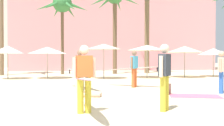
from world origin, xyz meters
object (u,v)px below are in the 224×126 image
person_far_right (84,87)px  person_mid_center (165,74)px  backpack (167,89)px  person_near_left (80,69)px  cafe_umbrella_3 (213,52)px  cafe_umbrella_6 (185,49)px  palm_tree_center (62,7)px  cafe_umbrella_5 (47,50)px  cafe_umbrella_0 (147,48)px  cafe_umbrella_2 (8,50)px  person_near_right (221,70)px  person_mid_right (84,77)px  person_far_left (134,68)px  cafe_umbrella_1 (104,47)px  palm_tree_far_left (115,3)px  beach_towel (195,96)px

person_far_right → person_mid_center: person_mid_center is taller
backpack → person_near_left: (-3.30, 2.10, 0.74)m
cafe_umbrella_3 → cafe_umbrella_6: bearing=-170.9°
palm_tree_center → cafe_umbrella_5: (-0.81, -4.75, -3.93)m
cafe_umbrella_6 → cafe_umbrella_0: bearing=-180.0°
palm_tree_center → cafe_umbrella_2: bearing=-124.6°
person_near_right → person_mid_right: bearing=-113.8°
cafe_umbrella_2 → backpack: size_ratio=5.30×
person_far_right → cafe_umbrella_2: bearing=136.8°
person_far_left → backpack: bearing=145.9°
person_near_left → cafe_umbrella_1: bearing=131.5°
cafe_umbrella_0 → person_far_left: size_ratio=1.00×
palm_tree_far_left → cafe_umbrella_3: (6.81, -4.72, -4.44)m
beach_towel → person_near_right: person_near_right is taller
cafe_umbrella_6 → person_mid_right: size_ratio=0.92×
person_mid_right → person_near_left: 5.20m
palm_tree_far_left → person_near_right: bearing=-80.5°
person_near_left → person_mid_center: 5.53m
backpack → beach_towel: bearing=83.2°
person_far_right → person_near_right: 5.49m
cafe_umbrella_5 → palm_tree_center: bearing=80.3°
beach_towel → person_near_right: (1.39, 0.59, 0.92)m
beach_towel → cafe_umbrella_5: bearing=123.8°
palm_tree_center → person_far_right: 14.74m
cafe_umbrella_1 → person_far_right: bearing=-101.4°
palm_tree_center → cafe_umbrella_6: bearing=-30.0°
person_mid_right → person_far_right: person_mid_right is taller
palm_tree_far_left → beach_towel: 15.40m
cafe_umbrella_5 → cafe_umbrella_3: bearing=-0.2°
cafe_umbrella_0 → person_far_left: (-2.27, -5.62, -1.20)m
beach_towel → person_far_left: 3.76m
person_mid_right → person_near_left: person_near_left is taller
backpack → person_near_right: 2.38m
palm_tree_center → person_mid_right: 17.37m
cafe_umbrella_5 → person_near_left: size_ratio=0.94×
person_far_left → person_mid_center: bearing=126.7°
palm_tree_far_left → backpack: 14.77m
cafe_umbrella_0 → person_near_left: cafe_umbrella_0 is taller
cafe_umbrella_0 → beach_towel: bearing=-94.5°
cafe_umbrella_3 → person_mid_right: cafe_umbrella_3 is taller
beach_towel → person_near_left: person_near_left is taller
palm_tree_far_left → cafe_umbrella_1: palm_tree_far_left is taller
person_mid_right → person_mid_center: 2.13m
cafe_umbrella_1 → person_near_left: (-1.75, -5.89, -1.25)m
beach_towel → person_mid_right: (-4.16, -2.51, 0.92)m
cafe_umbrella_2 → beach_towel: (8.82, -9.19, -1.96)m
cafe_umbrella_3 → palm_tree_center: bearing=157.2°
palm_tree_center → beach_towel: (5.44, -14.09, -5.87)m
cafe_umbrella_0 → cafe_umbrella_6: (2.81, 0.00, -0.10)m
cafe_umbrella_2 → person_mid_center: size_ratio=1.25×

